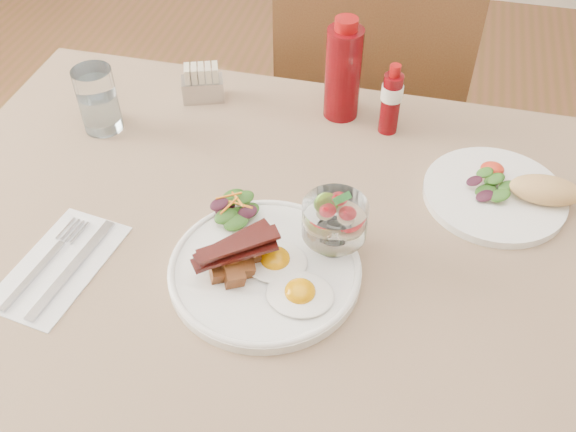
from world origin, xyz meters
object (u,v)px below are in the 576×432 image
fruit_cup (335,220)px  second_plate (507,192)px  chair_far (369,117)px  hot_sauce_bottle (391,100)px  table (316,284)px  sugar_caddy (203,85)px  main_plate (265,270)px  ketchup_bottle (343,72)px  water_glass (99,103)px

fruit_cup → second_plate: (0.25, 0.18, -0.05)m
chair_far → hot_sauce_bottle: bearing=-79.5°
fruit_cup → hot_sauce_bottle: bearing=82.7°
chair_far → table: bearing=-90.0°
chair_far → sugar_caddy: 0.51m
main_plate → sugar_caddy: 0.47m
table → main_plate: 0.14m
chair_far → ketchup_bottle: size_ratio=4.78×
chair_far → fruit_cup: chair_far is taller
table → hot_sauce_bottle: size_ratio=9.75×
fruit_cup → ketchup_bottle: size_ratio=0.49×
table → main_plate: size_ratio=4.75×
sugar_caddy → second_plate: bearing=-35.7°
table → second_plate: second_plate is taller
main_plate → fruit_cup: fruit_cup is taller
main_plate → fruit_cup: (0.09, 0.07, 0.06)m
hot_sauce_bottle → water_glass: 0.52m
chair_far → ketchup_bottle: (-0.03, -0.32, 0.32)m
fruit_cup → water_glass: 0.51m
fruit_cup → sugar_caddy: (-0.32, 0.34, -0.04)m
main_plate → fruit_cup: 0.13m
second_plate → ketchup_bottle: 0.36m
chair_far → hot_sauce_bottle: 0.46m
chair_far → hot_sauce_bottle: size_ratio=6.82×
sugar_caddy → water_glass: (-0.15, -0.13, 0.02)m
chair_far → second_plate: (0.28, -0.49, 0.24)m
chair_far → main_plate: bearing=-95.0°
table → sugar_caddy: size_ratio=14.91×
chair_far → second_plate: 0.61m
table → second_plate: 0.34m
sugar_caddy → fruit_cup: bearing=-66.9°
ketchup_bottle → water_glass: size_ratio=1.61×
ketchup_bottle → hot_sauce_bottle: bearing=-18.4°
table → sugar_caddy: (-0.30, 0.33, 0.12)m
ketchup_bottle → sugar_caddy: bearing=-176.9°
table → chair_far: 0.68m
hot_sauce_bottle → sugar_caddy: bearing=177.4°
second_plate → sugar_caddy: bearing=164.7°
table → sugar_caddy: 0.46m
second_plate → water_glass: bearing=178.0°
table → main_plate: bearing=-132.5°
hot_sauce_bottle → ketchup_bottle: bearing=161.6°
ketchup_bottle → sugar_caddy: ketchup_bottle is taller
table → ketchup_bottle: bearing=94.8°
water_glass → second_plate: bearing=-2.0°
second_plate → hot_sauce_bottle: bearing=146.4°
main_plate → second_plate: bearing=35.9°
water_glass → table: bearing=-24.3°
table → water_glass: bearing=155.7°
chair_far → second_plate: size_ratio=3.70×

